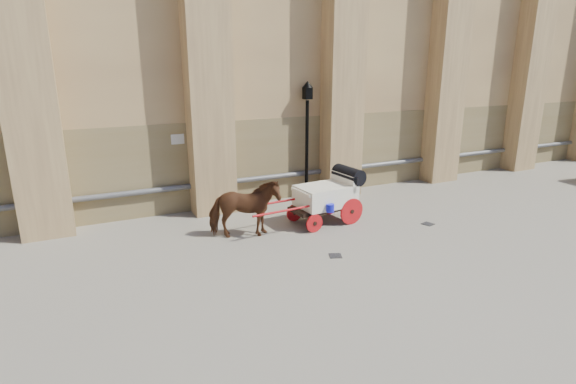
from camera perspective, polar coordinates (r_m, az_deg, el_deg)
ground at (r=12.70m, az=-0.25°, el=-6.49°), size 90.00×90.00×0.00m
horse at (r=12.89m, az=-5.55°, el=-2.17°), size 2.19×1.43×1.71m
carriage at (r=14.16m, az=5.23°, el=-0.23°), size 3.95×1.48×1.70m
street_lamp at (r=16.36m, az=2.42°, el=6.95°), size 0.40×0.40×4.28m
drain_grate_near at (r=11.95m, az=6.04°, el=-8.05°), size 0.42×0.42×0.01m
drain_grate_far at (r=14.80m, az=17.35°, el=-3.89°), size 0.40×0.40×0.01m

